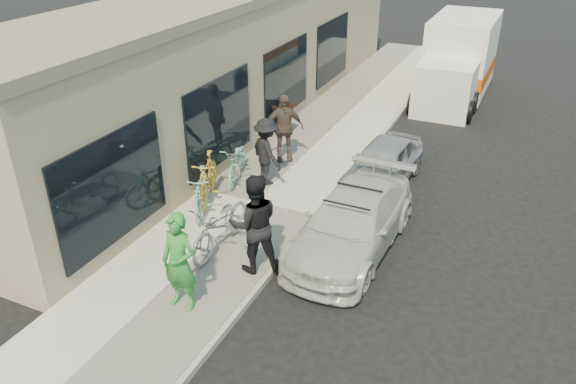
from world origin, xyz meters
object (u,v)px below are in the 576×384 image
(sedan_silver, at_px, (383,164))
(cruiser_bike_c, at_px, (208,178))
(bystander_a, at_px, (267,152))
(moving_truck, at_px, (458,62))
(sedan_white, at_px, (352,222))
(sandwich_board, at_px, (280,119))
(tandem_bike, at_px, (221,225))
(cruiser_bike_a, at_px, (201,192))
(bystander_b, at_px, (283,128))
(bike_rack, at_px, (200,183))
(woman_rider, at_px, (179,262))
(man_standing, at_px, (254,224))
(cruiser_bike_b, at_px, (237,161))

(sedan_silver, height_order, cruiser_bike_c, cruiser_bike_c)
(cruiser_bike_c, xyz_separation_m, bystander_a, (0.86, 1.38, 0.29))
(moving_truck, bearing_deg, sedan_white, -90.66)
(sandwich_board, relative_size, tandem_bike, 0.45)
(moving_truck, distance_m, cruiser_bike_a, 12.12)
(bystander_b, bearing_deg, cruiser_bike_c, -137.29)
(bike_rack, bearing_deg, bystander_b, 78.07)
(woman_rider, bearing_deg, cruiser_bike_a, 120.23)
(cruiser_bike_a, bearing_deg, bystander_b, 58.56)
(sedan_silver, xyz_separation_m, man_standing, (-1.15, -4.79, 0.58))
(bike_rack, relative_size, tandem_bike, 0.46)
(bike_rack, bearing_deg, sedan_silver, 41.90)
(cruiser_bike_b, bearing_deg, tandem_bike, -83.94)
(tandem_bike, xyz_separation_m, woman_rider, (0.31, -1.89, 0.38))
(sedan_white, bearing_deg, man_standing, -128.03)
(sandwich_board, distance_m, sedan_silver, 4.06)
(woman_rider, distance_m, cruiser_bike_c, 3.93)
(sandwich_board, relative_size, cruiser_bike_c, 0.50)
(woman_rider, bearing_deg, cruiser_bike_c, 118.85)
(bystander_b, bearing_deg, bike_rack, -136.31)
(sedan_silver, height_order, cruiser_bike_a, cruiser_bike_a)
(sedan_silver, height_order, bystander_a, bystander_a)
(bike_rack, relative_size, cruiser_bike_c, 0.51)
(sedan_silver, bearing_deg, bystander_b, -176.43)
(cruiser_bike_a, bearing_deg, moving_truck, 48.64)
(moving_truck, xyz_separation_m, bystander_a, (-2.99, -9.56, -0.23))
(bystander_a, bearing_deg, cruiser_bike_a, 103.48)
(tandem_bike, height_order, cruiser_bike_c, cruiser_bike_c)
(man_standing, height_order, bystander_a, man_standing)
(sandwich_board, distance_m, woman_rider, 8.27)
(moving_truck, distance_m, tandem_bike, 12.86)
(bike_rack, distance_m, bystander_b, 3.22)
(cruiser_bike_c, bearing_deg, bystander_a, 37.64)
(bike_rack, xyz_separation_m, cruiser_bike_b, (0.08, 1.60, -0.10))
(moving_truck, relative_size, tandem_bike, 2.71)
(sandwich_board, distance_m, tandem_bike, 6.34)
(tandem_bike, height_order, bystander_b, bystander_b)
(sedan_white, distance_m, cruiser_bike_a, 3.52)
(cruiser_bike_c, xyz_separation_m, bystander_b, (0.65, 2.82, 0.37))
(cruiser_bike_a, relative_size, cruiser_bike_c, 0.92)
(sandwich_board, height_order, cruiser_bike_b, cruiser_bike_b)
(tandem_bike, distance_m, woman_rider, 1.96)
(man_standing, height_order, cruiser_bike_b, man_standing)
(sandwich_board, distance_m, cruiser_bike_a, 5.09)
(sedan_white, distance_m, tandem_bike, 2.71)
(tandem_bike, bearing_deg, cruiser_bike_b, 113.88)
(bike_rack, relative_size, cruiser_bike_a, 0.55)
(sandwich_board, height_order, sedan_white, sedan_white)
(sedan_silver, bearing_deg, sedan_white, -81.19)
(sedan_white, xyz_separation_m, woman_rider, (-2.04, -3.22, 0.46))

